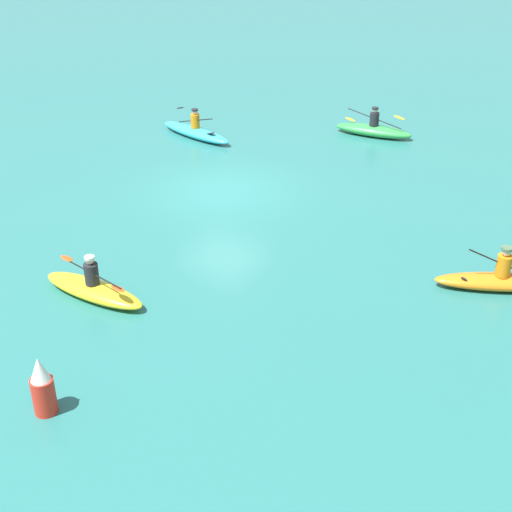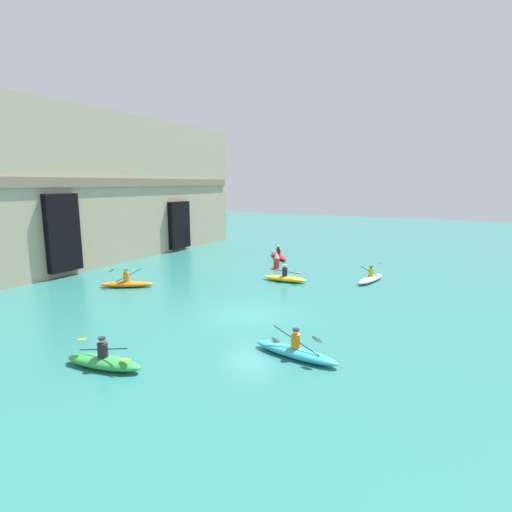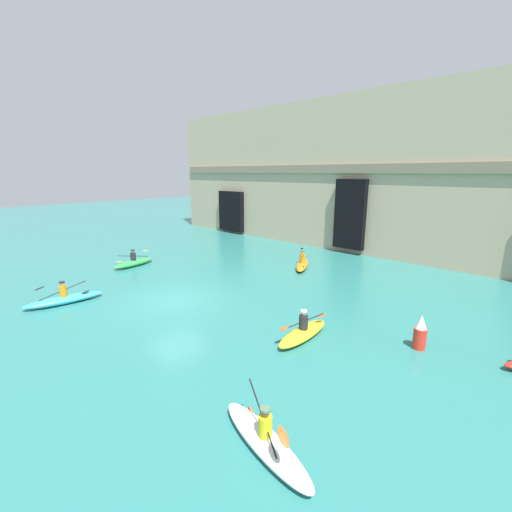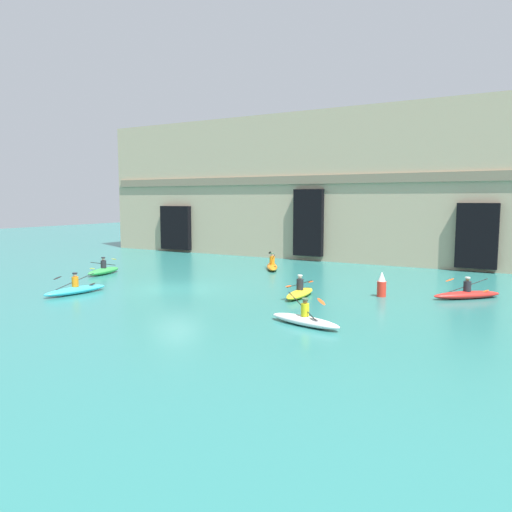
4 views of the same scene
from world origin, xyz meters
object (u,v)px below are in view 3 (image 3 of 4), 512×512
Objects in this scene: kayak_orange at (302,264)px; kayak_green at (134,262)px; kayak_yellow at (303,332)px; kayak_white at (265,440)px; kayak_cyan at (64,299)px; marker_buoy at (420,333)px.

kayak_orange is 1.03× the size of kayak_green.
kayak_white is at bearing 23.89° from kayak_yellow.
kayak_orange reaches higher than kayak_green.
kayak_yellow is (10.22, 5.00, 0.01)m from kayak_cyan.
kayak_white is 2.56× the size of marker_buoy.
kayak_cyan is 6.72m from kayak_green.
marker_buoy is at bearing 95.48° from kayak_white.
marker_buoy is at bearing -54.14° from kayak_cyan.
kayak_orange is at bearing -146.98° from kayak_yellow.
kayak_orange is 9.84m from kayak_yellow.
kayak_orange is 2.48× the size of marker_buoy.
kayak_green is 1.03× the size of kayak_yellow.
kayak_green is at bearing 43.50° from kayak_cyan.
kayak_green is 14.12m from kayak_yellow.
kayak_cyan is at bearing -152.18° from marker_buoy.
kayak_orange is at bearing -10.64° from kayak_cyan.
kayak_green is at bearing -95.39° from kayak_yellow.
kayak_white is 1.09× the size of kayak_yellow.
kayak_white is at bearing -81.54° from kayak_cyan.
marker_buoy reaches higher than kayak_orange.
kayak_white is 7.16m from marker_buoy.
kayak_cyan is 1.12× the size of kayak_orange.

